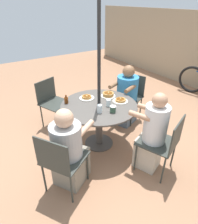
# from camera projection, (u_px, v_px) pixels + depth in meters

# --- Properties ---
(ground_plane) EXTENTS (12.00, 12.00, 0.00)m
(ground_plane) POSITION_uv_depth(u_px,v_px,m) (99.00, 143.00, 3.45)
(ground_plane) COLOR #9E7051
(patio_table) EXTENTS (1.18, 1.18, 0.75)m
(patio_table) POSITION_uv_depth(u_px,v_px,m) (99.00, 113.00, 3.15)
(patio_table) COLOR #4C4742
(patio_table) RESTS_ON ground
(umbrella_pole) EXTENTS (0.05, 0.05, 2.34)m
(umbrella_pole) POSITION_uv_depth(u_px,v_px,m) (99.00, 78.00, 2.87)
(umbrella_pole) COLOR black
(umbrella_pole) RESTS_ON ground
(patio_chair_north) EXTENTS (0.61, 0.61, 0.89)m
(patio_chair_north) POSITION_uv_depth(u_px,v_px,m) (164.00, 141.00, 2.64)
(patio_chair_north) COLOR #333833
(patio_chair_north) RESTS_ON ground
(diner_north) EXTENTS (0.53, 0.45, 1.19)m
(diner_north) POSITION_uv_depth(u_px,v_px,m) (152.00, 135.00, 2.72)
(diner_north) COLOR beige
(diner_north) RESTS_ON ground
(patio_chair_east) EXTENTS (0.61, 0.61, 0.89)m
(patio_chair_east) POSITION_uv_depth(u_px,v_px,m) (130.00, 94.00, 3.94)
(patio_chair_east) COLOR #333833
(patio_chair_east) RESTS_ON ground
(diner_east) EXTENTS (0.55, 0.62, 1.14)m
(diner_east) POSITION_uv_depth(u_px,v_px,m) (126.00, 98.00, 3.82)
(diner_east) COLOR slate
(diner_east) RESTS_ON ground
(patio_chair_south) EXTENTS (0.61, 0.61, 0.89)m
(patio_chair_south) POSITION_uv_depth(u_px,v_px,m) (52.00, 100.00, 3.71)
(patio_chair_south) COLOR #333833
(patio_chair_south) RESTS_ON ground
(patio_chair_west) EXTENTS (0.65, 0.65, 0.89)m
(patio_chair_west) POSITION_uv_depth(u_px,v_px,m) (60.00, 159.00, 2.35)
(patio_chair_west) COLOR #333833
(patio_chair_west) RESTS_ON ground
(diner_west) EXTENTS (0.59, 0.63, 1.12)m
(diner_west) POSITION_uv_depth(u_px,v_px,m) (69.00, 151.00, 2.50)
(diner_west) COLOR gray
(diner_west) RESTS_ON ground
(pancake_plate_a) EXTENTS (0.24, 0.24, 0.08)m
(pancake_plate_a) POSITION_uv_depth(u_px,v_px,m) (108.00, 95.00, 3.32)
(pancake_plate_a) COLOR silver
(pancake_plate_a) RESTS_ON patio_table
(pancake_plate_b) EXTENTS (0.24, 0.24, 0.05)m
(pancake_plate_b) POSITION_uv_depth(u_px,v_px,m) (87.00, 97.00, 3.26)
(pancake_plate_b) COLOR silver
(pancake_plate_b) RESTS_ON patio_table
(pancake_plate_c) EXTENTS (0.24, 0.24, 0.06)m
(pancake_plate_c) POSITION_uv_depth(u_px,v_px,m) (120.00, 100.00, 3.16)
(pancake_plate_c) COLOR silver
(pancake_plate_c) RESTS_ON patio_table
(syrup_bottle) EXTENTS (0.08, 0.06, 0.13)m
(syrup_bottle) POSITION_uv_depth(u_px,v_px,m) (66.00, 100.00, 3.10)
(syrup_bottle) COLOR #602D0F
(syrup_bottle) RESTS_ON patio_table
(coffee_cup) EXTENTS (0.09, 0.09, 0.09)m
(coffee_cup) POSITION_uv_depth(u_px,v_px,m) (113.00, 109.00, 2.86)
(coffee_cup) COLOR #33513D
(coffee_cup) RESTS_ON patio_table
(drinking_glass_a) EXTENTS (0.07, 0.07, 0.12)m
(drinking_glass_a) POSITION_uv_depth(u_px,v_px,m) (100.00, 109.00, 2.84)
(drinking_glass_a) COLOR silver
(drinking_glass_a) RESTS_ON patio_table
(drinking_glass_b) EXTENTS (0.07, 0.07, 0.10)m
(drinking_glass_b) POSITION_uv_depth(u_px,v_px,m) (108.00, 103.00, 3.01)
(drinking_glass_b) COLOR silver
(drinking_glass_b) RESTS_ON patio_table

